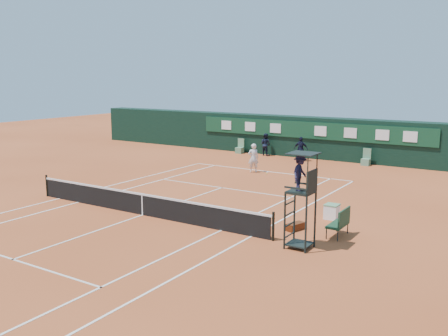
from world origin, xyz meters
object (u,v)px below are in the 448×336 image
at_px(player, 253,158).
at_px(tennis_net, 142,204).
at_px(player_bench, 340,222).
at_px(cooler, 332,211).
at_px(umpire_chair, 301,180).

bearing_deg(player, tennis_net, 55.08).
xyz_separation_m(player_bench, cooler, (-1.13, 2.12, -0.27)).
relative_size(tennis_net, umpire_chair, 3.77).
xyz_separation_m(tennis_net, player_bench, (8.32, 1.79, 0.09)).
xyz_separation_m(umpire_chair, player, (-8.28, 11.39, -1.54)).
bearing_deg(tennis_net, player, 93.83).
xyz_separation_m(player_bench, player, (-9.07, 9.41, 0.32)).
distance_m(player_bench, player, 13.08).
xyz_separation_m(umpire_chair, cooler, (-0.33, 4.09, -2.13)).
bearing_deg(umpire_chair, player, 126.02).
distance_m(tennis_net, player, 11.24).
xyz_separation_m(tennis_net, cooler, (7.20, 3.91, -0.18)).
relative_size(cooler, player, 0.35).
height_order(cooler, player, player).
height_order(tennis_net, cooler, tennis_net).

